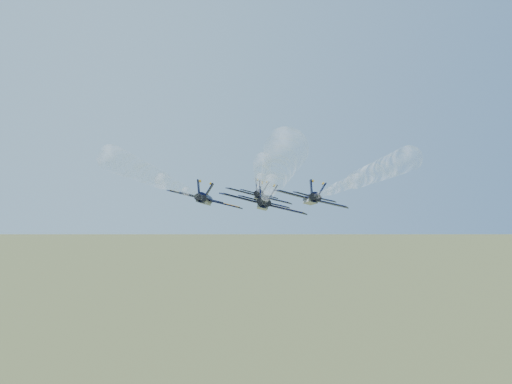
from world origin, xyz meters
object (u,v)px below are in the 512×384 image
object	(u,v)px
jet_right	(311,199)
jet_slot	(263,203)
jet_lead	(259,196)
jet_left	(205,199)

from	to	relation	value
jet_right	jet_slot	xyz separation A→B (m)	(-11.99, -10.22, 0.00)
jet_lead	jet_left	size ratio (longest dim) A/B	1.00
jet_left	jet_right	xyz separation A→B (m)	(16.46, -4.57, 0.00)
jet_slot	jet_lead	bearing A→B (deg)	91.68
jet_lead	jet_slot	size ratio (longest dim) A/B	1.00
jet_lead	jet_left	bearing A→B (deg)	-123.46
jet_lead	jet_left	world-z (taller)	same
jet_lead	jet_slot	xyz separation A→B (m)	(-8.00, -24.00, 0.00)
jet_left	jet_slot	world-z (taller)	same
jet_slot	jet_right	bearing A→B (deg)	60.57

